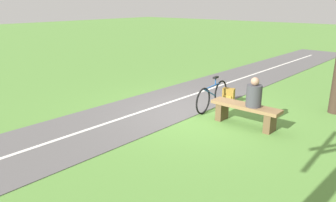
% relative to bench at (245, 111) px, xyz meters
% --- Properties ---
extents(ground_plane, '(80.00, 80.00, 0.00)m').
position_rel_bench_xyz_m(ground_plane, '(1.36, 0.01, -0.35)').
color(ground_plane, '#548438').
extents(paved_path, '(3.63, 36.06, 0.02)m').
position_rel_bench_xyz_m(paved_path, '(2.65, 4.01, -0.34)').
color(paved_path, '#565454').
rests_on(paved_path, ground_plane).
extents(path_centre_line, '(1.11, 31.99, 0.00)m').
position_rel_bench_xyz_m(path_centre_line, '(2.65, 4.01, -0.33)').
color(path_centre_line, silver).
rests_on(path_centre_line, paved_path).
extents(bench, '(1.68, 0.43, 0.52)m').
position_rel_bench_xyz_m(bench, '(0.00, 0.00, 0.00)').
color(bench, brown).
rests_on(bench, ground_plane).
extents(person_seated, '(0.36, 0.36, 0.69)m').
position_rel_bench_xyz_m(person_seated, '(-0.19, 0.00, 0.45)').
color(person_seated, '#38383D').
rests_on(person_seated, bench).
extents(bicycle, '(0.18, 1.72, 0.89)m').
position_rel_bench_xyz_m(bicycle, '(1.27, -0.53, 0.02)').
color(bicycle, black).
rests_on(bicycle, ground_plane).
extents(backpack, '(0.37, 0.28, 0.45)m').
position_rel_bench_xyz_m(backpack, '(1.19, -1.28, -0.13)').
color(backpack, olive).
rests_on(backpack, ground_plane).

